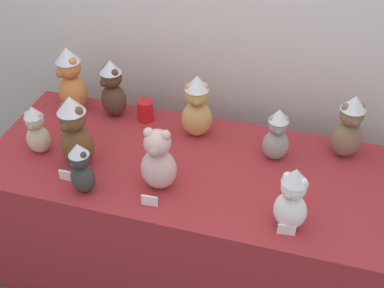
# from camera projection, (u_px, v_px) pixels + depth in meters

# --- Properties ---
(display_table) EXTENTS (1.91, 0.78, 0.73)m
(display_table) POSITION_uv_depth(u_px,v_px,m) (192.00, 221.00, 2.50)
(display_table) COLOR maroon
(display_table) RESTS_ON ground_plane
(teddy_bear_ash) EXTENTS (0.14, 0.13, 0.27)m
(teddy_bear_ash) POSITION_uv_depth(u_px,v_px,m) (277.00, 135.00, 2.24)
(teddy_bear_ash) COLOR gray
(teddy_bear_ash) RESTS_ON display_table
(teddy_bear_honey) EXTENTS (0.18, 0.16, 0.33)m
(teddy_bear_honey) POSITION_uv_depth(u_px,v_px,m) (197.00, 107.00, 2.37)
(teddy_bear_honey) COLOR tan
(teddy_bear_honey) RESTS_ON display_table
(teddy_bear_charcoal) EXTENTS (0.14, 0.13, 0.25)m
(teddy_bear_charcoal) POSITION_uv_depth(u_px,v_px,m) (81.00, 168.00, 2.07)
(teddy_bear_charcoal) COLOR #383533
(teddy_bear_charcoal) RESTS_ON display_table
(teddy_bear_blush) EXTENTS (0.16, 0.14, 0.30)m
(teddy_bear_blush) POSITION_uv_depth(u_px,v_px,m) (158.00, 161.00, 2.08)
(teddy_bear_blush) COLOR beige
(teddy_bear_blush) RESTS_ON display_table
(teddy_bear_snow) EXTENTS (0.16, 0.15, 0.29)m
(teddy_bear_snow) POSITION_uv_depth(u_px,v_px,m) (292.00, 199.00, 1.90)
(teddy_bear_snow) COLOR white
(teddy_bear_snow) RESTS_ON display_table
(teddy_bear_cocoa) EXTENTS (0.18, 0.18, 0.31)m
(teddy_bear_cocoa) POSITION_uv_depth(u_px,v_px,m) (113.00, 89.00, 2.51)
(teddy_bear_cocoa) COLOR #4C3323
(teddy_bear_cocoa) RESTS_ON display_table
(teddy_bear_mocha) EXTENTS (0.18, 0.17, 0.32)m
(teddy_bear_mocha) POSITION_uv_depth(u_px,v_px,m) (349.00, 127.00, 2.24)
(teddy_bear_mocha) COLOR #7F6047
(teddy_bear_mocha) RESTS_ON display_table
(teddy_bear_chestnut) EXTENTS (0.18, 0.16, 0.35)m
(teddy_bear_chestnut) POSITION_uv_depth(u_px,v_px,m) (75.00, 132.00, 2.18)
(teddy_bear_chestnut) COLOR brown
(teddy_bear_chestnut) RESTS_ON display_table
(teddy_bear_sand) EXTENTS (0.12, 0.11, 0.25)m
(teddy_bear_sand) POSITION_uv_depth(u_px,v_px,m) (36.00, 130.00, 2.28)
(teddy_bear_sand) COLOR #CCB78E
(teddy_bear_sand) RESTS_ON display_table
(teddy_bear_ginger) EXTENTS (0.21, 0.20, 0.35)m
(teddy_bear_ginger) POSITION_uv_depth(u_px,v_px,m) (71.00, 80.00, 2.54)
(teddy_bear_ginger) COLOR #D17F3D
(teddy_bear_ginger) RESTS_ON display_table
(party_cup_red) EXTENTS (0.08, 0.08, 0.11)m
(party_cup_red) POSITION_uv_depth(u_px,v_px,m) (145.00, 111.00, 2.53)
(party_cup_red) COLOR red
(party_cup_red) RESTS_ON display_table
(name_card_front_left) EXTENTS (0.07, 0.02, 0.05)m
(name_card_front_left) POSITION_uv_depth(u_px,v_px,m) (287.00, 230.00, 1.93)
(name_card_front_left) COLOR white
(name_card_front_left) RESTS_ON display_table
(name_card_front_middle) EXTENTS (0.07, 0.01, 0.05)m
(name_card_front_middle) POSITION_uv_depth(u_px,v_px,m) (150.00, 201.00, 2.06)
(name_card_front_middle) COLOR white
(name_card_front_middle) RESTS_ON display_table
(name_card_front_right) EXTENTS (0.07, 0.01, 0.05)m
(name_card_front_right) POSITION_uv_depth(u_px,v_px,m) (66.00, 176.00, 2.18)
(name_card_front_right) COLOR white
(name_card_front_right) RESTS_ON display_table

